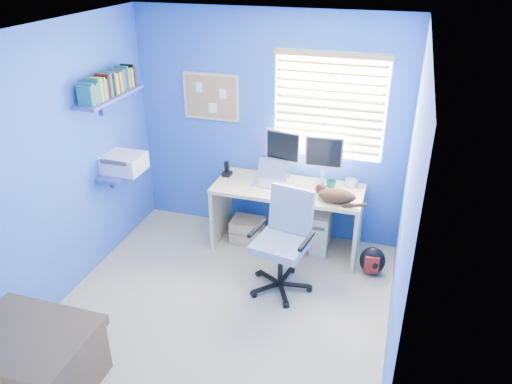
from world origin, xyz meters
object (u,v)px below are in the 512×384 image
(laptop, at_px, (269,174))
(cat, at_px, (337,196))
(office_chair, at_px, (283,254))
(desk, at_px, (287,218))
(tower_pc, at_px, (321,229))

(laptop, bearing_deg, cat, -9.89)
(laptop, bearing_deg, office_chair, -58.99)
(office_chair, bearing_deg, desk, 100.66)
(laptop, xyz_separation_m, office_chair, (0.35, -0.73, -0.48))
(tower_pc, relative_size, office_chair, 0.45)
(desk, distance_m, laptop, 0.53)
(desk, relative_size, tower_pc, 3.51)
(desk, height_order, tower_pc, desk)
(laptop, bearing_deg, desk, -1.20)
(desk, bearing_deg, tower_pc, 16.47)
(laptop, xyz_separation_m, cat, (0.76, -0.20, -0.04))
(tower_pc, bearing_deg, laptop, -174.11)
(office_chair, bearing_deg, laptop, 115.93)
(desk, bearing_deg, laptop, 173.71)
(desk, xyz_separation_m, office_chair, (0.13, -0.70, 0.00))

